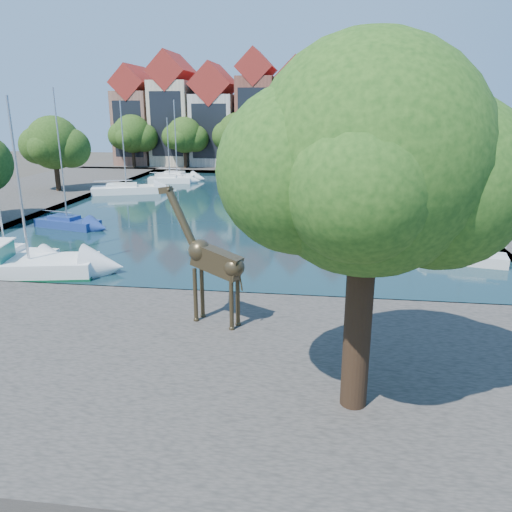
{
  "coord_description": "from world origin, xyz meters",
  "views": [
    {
      "loc": [
        6.32,
        -22.58,
        9.17
      ],
      "look_at": [
        3.58,
        -2.0,
        2.97
      ],
      "focal_mm": 35.0,
      "sensor_mm": 36.0,
      "label": 1
    }
  ],
  "objects_px": {
    "plane_tree": "(372,166)",
    "giraffe_statue": "(210,259)",
    "sailboat_right_a": "(463,255)",
    "motorsailer": "(3,263)",
    "sailboat_left_a": "(6,254)"
  },
  "relations": [
    {
      "from": "motorsailer",
      "to": "sailboat_left_a",
      "type": "bearing_deg",
      "value": 120.55
    },
    {
      "from": "giraffe_statue",
      "to": "motorsailer",
      "type": "distance_m",
      "value": 14.49
    },
    {
      "from": "giraffe_statue",
      "to": "motorsailer",
      "type": "xyz_separation_m",
      "value": [
        -13.15,
        5.58,
        -2.42
      ]
    },
    {
      "from": "plane_tree",
      "to": "giraffe_statue",
      "type": "relative_size",
      "value": 1.9
    },
    {
      "from": "giraffe_statue",
      "to": "sailboat_right_a",
      "type": "height_order",
      "value": "sailboat_right_a"
    },
    {
      "from": "motorsailer",
      "to": "sailboat_left_a",
      "type": "relative_size",
      "value": 0.84
    },
    {
      "from": "sailboat_left_a",
      "to": "sailboat_right_a",
      "type": "xyz_separation_m",
      "value": [
        27.44,
        3.88,
        -0.14
      ]
    },
    {
      "from": "giraffe_statue",
      "to": "motorsailer",
      "type": "height_order",
      "value": "motorsailer"
    },
    {
      "from": "sailboat_right_a",
      "to": "plane_tree",
      "type": "bearing_deg",
      "value": -113.62
    },
    {
      "from": "plane_tree",
      "to": "motorsailer",
      "type": "relative_size",
      "value": 1.09
    },
    {
      "from": "giraffe_statue",
      "to": "sailboat_right_a",
      "type": "distance_m",
      "value": 17.63
    },
    {
      "from": "plane_tree",
      "to": "sailboat_left_a",
      "type": "height_order",
      "value": "sailboat_left_a"
    },
    {
      "from": "plane_tree",
      "to": "motorsailer",
      "type": "height_order",
      "value": "plane_tree"
    },
    {
      "from": "giraffe_statue",
      "to": "sailboat_right_a",
      "type": "relative_size",
      "value": 0.62
    },
    {
      "from": "sailboat_left_a",
      "to": "sailboat_right_a",
      "type": "relative_size",
      "value": 1.29
    }
  ]
}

